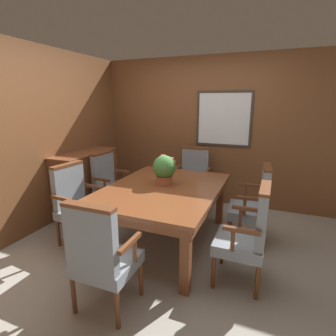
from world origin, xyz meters
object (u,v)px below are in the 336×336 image
object	(u,v)px
chair_head_far	(193,176)
sideboard_cabinet	(87,182)
dining_table	(163,194)
chair_right_near	(249,232)
chair_left_far	(110,183)
chair_right_far	(254,202)
chair_head_near	(101,254)
potted_plant	(164,169)
chair_left_near	(76,201)

from	to	relation	value
chair_head_far	sideboard_cabinet	distance (m)	1.71
dining_table	sideboard_cabinet	xyz separation A→B (m)	(-1.50, 0.43, -0.15)
chair_right_near	chair_left_far	distance (m)	2.25
chair_right_far	chair_head_near	distance (m)	1.96
potted_plant	sideboard_cabinet	bearing A→B (deg)	167.67
chair_head_far	chair_left_near	bearing A→B (deg)	-123.22
sideboard_cabinet	potted_plant	bearing A→B (deg)	-12.33
chair_left_far	chair_left_near	bearing A→B (deg)	-172.88
dining_table	chair_head_near	xyz separation A→B (m)	(-0.02, -1.23, -0.11)
chair_head_near	sideboard_cabinet	xyz separation A→B (m)	(-1.48, 1.66, -0.05)
chair_right_far	sideboard_cabinet	size ratio (longest dim) A/B	0.88
chair_right_near	sideboard_cabinet	size ratio (longest dim) A/B	0.88
chair_right_far	chair_head_near	bearing A→B (deg)	-37.31
chair_right_near	chair_left_far	world-z (taller)	same
chair_head_far	chair_right_near	bearing A→B (deg)	-59.17
dining_table	chair_head_far	xyz separation A→B (m)	(0.01, 1.24, -0.11)
potted_plant	chair_head_near	bearing A→B (deg)	-89.77
chair_right_near	chair_right_far	world-z (taller)	same
chair_left_near	potted_plant	world-z (taller)	potted_plant
chair_head_far	chair_left_far	size ratio (longest dim) A/B	1.00
dining_table	chair_head_near	size ratio (longest dim) A/B	1.77
dining_table	chair_right_near	size ratio (longest dim) A/B	1.77
chair_left_near	chair_right_far	bearing A→B (deg)	-63.07
dining_table	sideboard_cabinet	world-z (taller)	sideboard_cabinet
chair_left_near	chair_head_near	size ratio (longest dim) A/B	1.00
dining_table	potted_plant	size ratio (longest dim) A/B	4.77
dining_table	chair_head_near	bearing A→B (deg)	-91.09
chair_right_near	chair_head_near	xyz separation A→B (m)	(-1.07, -0.83, 0.00)
dining_table	chair_head_far	size ratio (longest dim) A/B	1.77
potted_plant	sideboard_cabinet	distance (m)	1.57
chair_right_far	potted_plant	size ratio (longest dim) A/B	2.69
potted_plant	chair_right_far	bearing A→B (deg)	16.48
chair_left_near	potted_plant	xyz separation A→B (m)	(0.97, 0.49, 0.39)
dining_table	chair_right_near	world-z (taller)	chair_right_near
chair_left_near	chair_left_far	size ratio (longest dim) A/B	1.00
dining_table	chair_right_far	distance (m)	1.12
chair_head_far	chair_left_near	xyz separation A→B (m)	(-1.01, -1.63, 0.00)
sideboard_cabinet	chair_right_far	bearing A→B (deg)	-0.17
dining_table	potted_plant	bearing A→B (deg)	105.12
dining_table	chair_right_far	size ratio (longest dim) A/B	1.77
chair_right_near	chair_left_near	bearing A→B (deg)	-90.19
chair_head_near	potted_plant	size ratio (longest dim) A/B	2.69
dining_table	chair_left_near	distance (m)	1.08
potted_plant	sideboard_cabinet	world-z (taller)	potted_plant
chair_head_far	chair_head_near	distance (m)	2.47
dining_table	chair_head_far	bearing A→B (deg)	89.72
chair_left_far	sideboard_cabinet	xyz separation A→B (m)	(-0.44, 0.02, -0.05)
chair_head_far	chair_left_near	distance (m)	1.92
chair_right_far	chair_head_far	world-z (taller)	same
chair_left_near	chair_head_near	bearing A→B (deg)	-125.43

